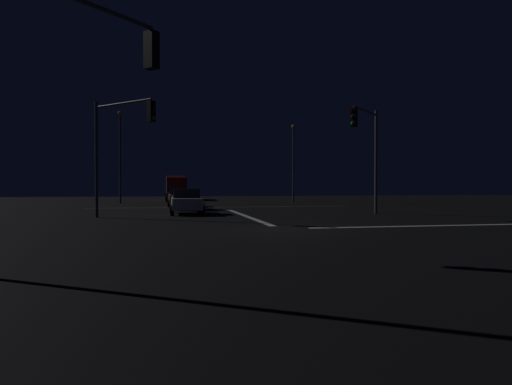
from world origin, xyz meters
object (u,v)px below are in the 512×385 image
object	(u,v)px
traffic_signal_ne	(367,141)
streetlamp_right_far	(293,157)
sedan_blue	(175,195)
traffic_signal_nw	(118,136)
sedan_white	(186,201)
sedan_silver	(179,197)
traffic_signal_sw	(62,67)
streetlamp_left_far	(120,150)
sedan_orange	(185,199)
box_truck	(176,186)
sedan_red	(178,196)

from	to	relation	value
traffic_signal_ne	streetlamp_right_far	size ratio (longest dim) A/B	0.77
sedan_blue	traffic_signal_nw	size ratio (longest dim) A/B	0.67
sedan_white	traffic_signal_nw	xyz separation A→B (m)	(-3.76, -3.61, 3.66)
traffic_signal_ne	traffic_signal_nw	xyz separation A→B (m)	(-14.38, -0.17, -0.02)
sedan_silver	traffic_signal_ne	world-z (taller)	traffic_signal_ne
sedan_white	traffic_signal_sw	size ratio (longest dim) A/B	0.66
sedan_silver	traffic_signal_sw	distance (m)	29.01
streetlamp_left_far	streetlamp_right_far	size ratio (longest dim) A/B	1.11
sedan_blue	streetlamp_right_far	bearing A→B (deg)	-16.50
sedan_white	sedan_orange	world-z (taller)	same
sedan_silver	box_truck	xyz separation A→B (m)	(0.16, 19.41, 0.91)
sedan_white	traffic_signal_sw	xyz separation A→B (m)	(-3.63, -17.69, 3.73)
sedan_blue	streetlamp_left_far	distance (m)	8.11
sedan_silver	streetlamp_right_far	distance (m)	15.44
box_truck	traffic_signal_sw	bearing A→B (deg)	-94.42
sedan_white	sedan_blue	xyz separation A→B (m)	(-0.21, 22.63, 0.00)
traffic_signal_ne	streetlamp_right_far	xyz separation A→B (m)	(1.82, 22.32, 0.43)
sedan_white	streetlamp_left_far	world-z (taller)	streetlamp_left_far
sedan_orange	streetlamp_left_far	world-z (taller)	streetlamp_left_far
sedan_red	streetlamp_right_far	world-z (taller)	streetlamp_right_far
sedan_silver	sedan_red	world-z (taller)	same
traffic_signal_sw	streetlamp_right_far	bearing A→B (deg)	66.27
box_truck	streetlamp_right_far	xyz separation A→B (m)	(12.38, -11.37, 3.20)
sedan_orange	sedan_blue	size ratio (longest dim) A/B	1.00
sedan_blue	sedan_white	bearing A→B (deg)	-89.48
sedan_red	traffic_signal_ne	size ratio (longest dim) A/B	0.66
sedan_silver	streetlamp_left_far	world-z (taller)	streetlamp_left_far
sedan_orange	box_truck	world-z (taller)	box_truck
sedan_blue	streetlamp_right_far	world-z (taller)	streetlamp_right_far
sedan_white	streetlamp_left_far	xyz separation A→B (m)	(-5.75, 18.88, 4.58)
sedan_orange	traffic_signal_nw	xyz separation A→B (m)	(-3.90, -9.05, 3.66)
traffic_signal_ne	sedan_orange	bearing A→B (deg)	139.75
sedan_orange	sedan_blue	world-z (taller)	same
streetlamp_right_far	streetlamp_left_far	bearing A→B (deg)	180.00
streetlamp_left_far	sedan_white	bearing A→B (deg)	-73.06
streetlamp_right_far	sedan_orange	bearing A→B (deg)	-132.48
streetlamp_right_far	sedan_white	bearing A→B (deg)	-123.40
sedan_orange	traffic_signal_nw	distance (m)	10.51
sedan_orange	sedan_silver	bearing A→B (deg)	92.35
sedan_white	streetlamp_left_far	bearing A→B (deg)	106.94
sedan_red	sedan_silver	bearing A→B (deg)	-90.05
sedan_orange	sedan_blue	bearing A→B (deg)	91.15
sedan_blue	traffic_signal_sw	distance (m)	40.64
sedan_silver	streetlamp_left_far	distance (m)	10.84
streetlamp_right_far	sedan_red	bearing A→B (deg)	-173.35
box_truck	sedan_red	bearing A→B (deg)	-90.67
sedan_orange	sedan_white	bearing A→B (deg)	-91.47
streetlamp_left_far	traffic_signal_ne	bearing A→B (deg)	-53.73
sedan_blue	streetlamp_right_far	xyz separation A→B (m)	(12.66, -3.75, 4.11)
traffic_signal_ne	traffic_signal_sw	xyz separation A→B (m)	(-14.26, -14.26, 0.05)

